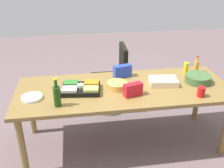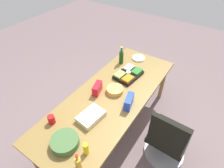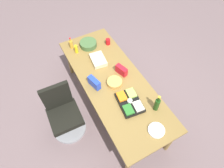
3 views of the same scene
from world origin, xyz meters
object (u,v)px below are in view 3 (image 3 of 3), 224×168
sheet_cake (98,60)px  chip_bag_red (121,70)px  veggie_tray (130,102)px  wine_bottle (157,104)px  red_solo_cup (108,42)px  conference_table (113,83)px  dressing_bottle (71,44)px  mustard_bottle (76,49)px  chip_bag_blue (94,83)px  salad_bowl (88,44)px  paper_plate_stack (156,130)px  office_chair (65,116)px  chip_bowl (115,82)px

sheet_cake → chip_bag_red: 0.46m
veggie_tray → wine_bottle: wine_bottle is taller
red_solo_cup → chip_bag_red: bearing=-10.4°
conference_table → dressing_bottle: bearing=-163.5°
mustard_bottle → dressing_bottle: bearing=-167.8°
sheet_cake → red_solo_cup: bearing=131.4°
chip_bag_blue → wine_bottle: bearing=37.3°
veggie_tray → sheet_cake: bearing=-178.1°
sheet_cake → salad_bowl: 0.42m
conference_table → paper_plate_stack: paper_plate_stack is taller
paper_plate_stack → veggie_tray: size_ratio=0.49×
chip_bag_red → red_solo_cup: chip_bag_red is taller
chip_bag_blue → office_chair: bearing=-85.7°
sheet_cake → paper_plate_stack: (1.47, 0.12, -0.02)m
chip_bag_red → mustard_bottle: (-0.78, -0.45, 0.01)m
veggie_tray → red_solo_cup: size_ratio=4.11×
chip_bag_red → chip_bag_blue: chip_bag_blue is taller
mustard_bottle → paper_plate_stack: bearing=11.1°
chip_bag_red → dressing_bottle: bearing=-152.7°
paper_plate_stack → wine_bottle: wine_bottle is taller
wine_bottle → sheet_cake: bearing=-165.5°
mustard_bottle → chip_bowl: bearing=15.3°
sheet_cake → veggie_tray: (0.96, 0.03, 0.00)m
chip_bowl → chip_bag_blue: size_ratio=1.06×
paper_plate_stack → chip_bag_red: (-1.06, 0.09, 0.05)m
office_chair → mustard_bottle: size_ratio=6.32×
chip_bowl → wine_bottle: (0.65, 0.30, 0.08)m
office_chair → chip_bag_red: office_chair is taller
veggie_tray → chip_bag_blue: 0.61m
conference_table → salad_bowl: salad_bowl is taller
paper_plate_stack → office_chair: bearing=-135.6°
chip_bag_red → chip_bag_blue: bearing=-87.4°
red_solo_cup → chip_bag_blue: (0.73, -0.61, 0.02)m
dressing_bottle → mustard_bottle: dressing_bottle is taller
office_chair → paper_plate_stack: size_ratio=4.40×
chip_bowl → mustard_bottle: (-0.92, -0.25, 0.04)m
sheet_cake → red_solo_cup: (-0.30, 0.34, 0.02)m
sheet_cake → mustard_bottle: mustard_bottle is taller
chip_bowl → red_solo_cup: bearing=158.8°
office_chair → sheet_cake: (-0.47, 0.85, 0.42)m
office_chair → red_solo_cup: bearing=123.0°
veggie_tray → wine_bottle: (0.24, 0.28, 0.08)m
chip_bowl → mustard_bottle: bearing=-164.7°
paper_plate_stack → chip_bag_red: chip_bag_red is taller
salad_bowl → mustard_bottle: (0.05, -0.25, 0.03)m
chip_bowl → dressing_bottle: dressing_bottle is taller
wine_bottle → veggie_tray: bearing=-131.1°
conference_table → office_chair: size_ratio=2.50×
salad_bowl → mustard_bottle: bearing=-78.3°
conference_table → office_chair: office_chair is taller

